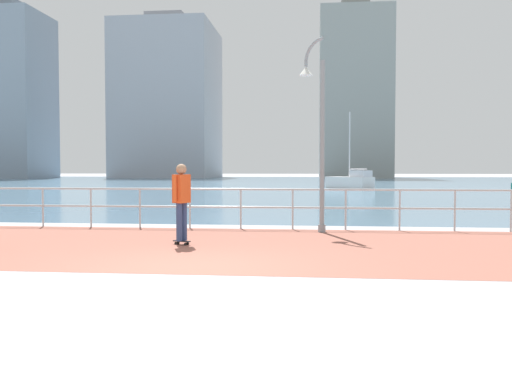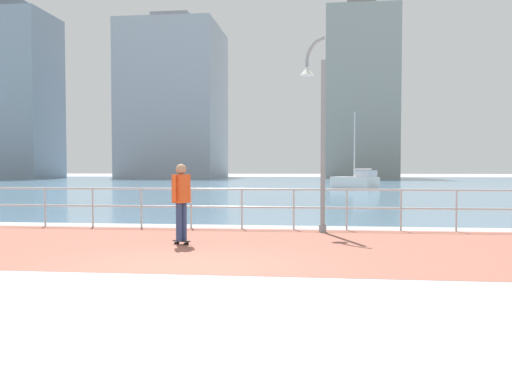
{
  "view_description": "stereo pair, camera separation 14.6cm",
  "coord_description": "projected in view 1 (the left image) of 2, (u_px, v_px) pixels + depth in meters",
  "views": [
    {
      "loc": [
        2.0,
        -8.94,
        1.64
      ],
      "look_at": [
        0.67,
        3.57,
        1.1
      ],
      "focal_mm": 39.18,
      "sensor_mm": 36.0,
      "label": 1
    },
    {
      "loc": [
        2.14,
        -8.92,
        1.64
      ],
      "look_at": [
        0.67,
        3.57,
        1.1
      ],
      "focal_mm": 39.18,
      "sensor_mm": 36.0,
      "label": 2
    }
  ],
  "objects": [
    {
      "name": "waterfront_railing",
      "position": [
        241.0,
        201.0,
        15.04
      ],
      "size": [
        25.25,
        0.06,
        1.1
      ],
      "color": "#B2BCC1",
      "rests_on": "ground"
    },
    {
      "name": "tower_slate",
      "position": [
        6.0,
        95.0,
        90.03
      ],
      "size": [
        12.83,
        10.99,
        28.41
      ],
      "color": "#8493A3",
      "rests_on": "ground"
    },
    {
      "name": "sailboat_ivory",
      "position": [
        351.0,
        181.0,
        44.64
      ],
      "size": [
        3.82,
        4.23,
        6.14
      ],
      "color": "white",
      "rests_on": "ground"
    },
    {
      "name": "ground",
      "position": [
        292.0,
        187.0,
        48.9
      ],
      "size": [
        220.0,
        220.0,
        0.0
      ],
      "primitive_type": "plane",
      "color": "#9E9EA3"
    },
    {
      "name": "skateboarder",
      "position": [
        181.0,
        196.0,
        11.87
      ],
      "size": [
        0.41,
        0.54,
        1.73
      ],
      "color": "black",
      "rests_on": "ground"
    },
    {
      "name": "tower_steel",
      "position": [
        168.0,
        102.0,
        96.56
      ],
      "size": [
        16.04,
        17.1,
        27.79
      ],
      "color": "#A3A8B2",
      "rests_on": "ground"
    },
    {
      "name": "harbor_water",
      "position": [
        297.0,
        183.0,
        59.78
      ],
      "size": [
        180.0,
        88.0,
        0.0
      ],
      "primitive_type": "cube",
      "color": "slate",
      "rests_on": "ground"
    },
    {
      "name": "tower_concrete",
      "position": [
        354.0,
        97.0,
        93.3
      ],
      "size": [
        11.36,
        16.92,
        28.77
      ],
      "color": "#939993",
      "rests_on": "ground"
    },
    {
      "name": "brick_paving",
      "position": [
        220.0,
        245.0,
        11.82
      ],
      "size": [
        28.0,
        6.54,
        0.01
      ],
      "primitive_type": "cube",
      "color": "#935647",
      "rests_on": "ground"
    },
    {
      "name": "lamppost",
      "position": [
        317.0,
        125.0,
        14.25
      ],
      "size": [
        0.7,
        0.62,
        4.95
      ],
      "color": "gray",
      "rests_on": "ground"
    }
  ]
}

